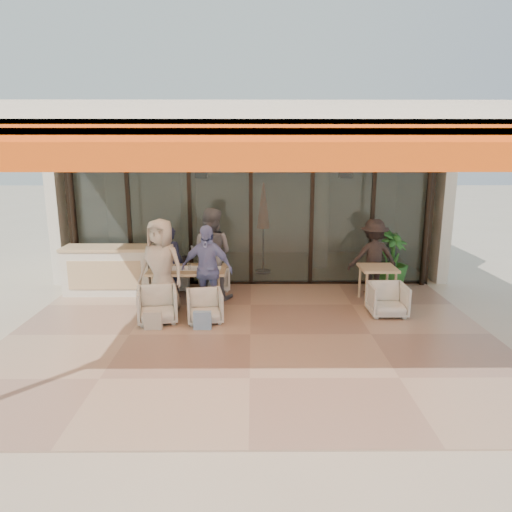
{
  "coord_description": "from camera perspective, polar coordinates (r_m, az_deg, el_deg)",
  "views": [
    {
      "loc": [
        0.05,
        -7.06,
        2.97
      ],
      "look_at": [
        0.1,
        0.9,
        1.15
      ],
      "focal_mm": 32.0,
      "sensor_mm": 36.0,
      "label": 1
    }
  ],
  "objects": [
    {
      "name": "potted_palm",
      "position": [
        10.55,
        16.64,
        -0.42
      ],
      "size": [
        1.02,
        1.02,
        1.28
      ],
      "primitive_type": "imported",
      "rotation": [
        0.0,
        0.0,
        0.75
      ],
      "color": "#1E5919",
      "rests_on": "ground"
    },
    {
      "name": "terrace_floor",
      "position": [
        7.65,
        -0.72,
        -9.91
      ],
      "size": [
        8.0,
        6.0,
        0.01
      ],
      "primitive_type": "cube",
      "color": "tan",
      "rests_on": "ground"
    },
    {
      "name": "tote_bag_blue",
      "position": [
        7.86,
        -6.72,
        -8.07
      ],
      "size": [
        0.3,
        0.1,
        0.34
      ],
      "primitive_type": "cube",
      "color": "#99BFD8",
      "rests_on": "ground"
    },
    {
      "name": "chair_far_right",
      "position": [
        9.99,
        -5.32,
        -2.55
      ],
      "size": [
        0.73,
        0.7,
        0.64
      ],
      "primitive_type": "imported",
      "rotation": [
        0.0,
        0.0,
        3.35
      ],
      "color": "silver",
      "rests_on": "ground"
    },
    {
      "name": "terrace_structure",
      "position": [
        6.8,
        -0.81,
        15.25
      ],
      "size": [
        8.0,
        6.0,
        3.4
      ],
      "color": "silver",
      "rests_on": "ground"
    },
    {
      "name": "diner_navy",
      "position": [
        9.52,
        -10.67,
        -0.82
      ],
      "size": [
        0.61,
        0.47,
        1.51
      ],
      "primitive_type": "imported",
      "rotation": [
        0.0,
        0.0,
        2.93
      ],
      "color": "#191E37",
      "rests_on": "ground"
    },
    {
      "name": "chair_far_left",
      "position": [
        10.11,
        -10.07,
        -2.65
      ],
      "size": [
        0.69,
        0.66,
        0.6
      ],
      "primitive_type": "imported",
      "rotation": [
        0.0,
        0.0,
        3.37
      ],
      "color": "silver",
      "rests_on": "ground"
    },
    {
      "name": "diner_cream",
      "position": [
        8.62,
        -11.75,
        -1.31
      ],
      "size": [
        1.01,
        0.81,
        1.79
      ],
      "primitive_type": "imported",
      "rotation": [
        0.0,
        0.0,
        -0.31
      ],
      "color": "beige",
      "rests_on": "ground"
    },
    {
      "name": "interior_block",
      "position": [
        12.39,
        -0.57,
        9.45
      ],
      "size": [
        9.05,
        3.62,
        3.52
      ],
      "color": "silver",
      "rests_on": "ground"
    },
    {
      "name": "chair_near_left",
      "position": [
        8.31,
        -12.25,
        -5.81
      ],
      "size": [
        0.8,
        0.76,
        0.7
      ],
      "primitive_type": "imported",
      "rotation": [
        0.0,
        0.0,
        0.21
      ],
      "color": "silver",
      "rests_on": "ground"
    },
    {
      "name": "diner_grey",
      "position": [
        9.36,
        -5.65,
        0.28
      ],
      "size": [
        1.06,
        0.92,
        1.88
      ],
      "primitive_type": "imported",
      "rotation": [
        0.0,
        0.0,
        2.89
      ],
      "color": "#5D5D62",
      "rests_on": "ground"
    },
    {
      "name": "side_table",
      "position": [
        9.39,
        14.97,
        -1.95
      ],
      "size": [
        0.7,
        0.7,
        0.74
      ],
      "color": "tan",
      "rests_on": "ground"
    },
    {
      "name": "ground",
      "position": [
        7.66,
        -0.72,
        -9.94
      ],
      "size": [
        70.0,
        70.0,
        0.0
      ],
      "primitive_type": "plane",
      "color": "#C6B293",
      "rests_on": "ground"
    },
    {
      "name": "glass_storefront",
      "position": [
        10.15,
        -0.64,
        5.12
      ],
      "size": [
        8.08,
        0.1,
        3.2
      ],
      "color": "#9EADA3",
      "rests_on": "ground"
    },
    {
      "name": "diner_periwinkle",
      "position": [
        8.51,
        -6.18,
        -1.69
      ],
      "size": [
        1.05,
        0.6,
        1.68
      ],
      "primitive_type": "imported",
      "rotation": [
        0.0,
        0.0,
        -0.21
      ],
      "color": "#7A88CC",
      "rests_on": "ground"
    },
    {
      "name": "tote_bag_cream",
      "position": [
        8.0,
        -12.77,
        -7.94
      ],
      "size": [
        0.3,
        0.1,
        0.34
      ],
      "primitive_type": "cube",
      "color": "silver",
      "rests_on": "ground"
    },
    {
      "name": "host_counter",
      "position": [
        10.14,
        -17.93,
        -1.68
      ],
      "size": [
        1.85,
        0.65,
        1.04
      ],
      "color": "silver",
      "rests_on": "ground"
    },
    {
      "name": "dining_table",
      "position": [
        9.04,
        -8.56,
        -1.9
      ],
      "size": [
        1.5,
        0.9,
        0.93
      ],
      "color": "tan",
      "rests_on": "ground"
    },
    {
      "name": "side_chair",
      "position": [
        8.78,
        16.12,
        -5.09
      ],
      "size": [
        0.66,
        0.62,
        0.67
      ],
      "primitive_type": "imported",
      "rotation": [
        0.0,
        0.0,
        -0.0
      ],
      "color": "silver",
      "rests_on": "ground"
    },
    {
      "name": "chair_near_right",
      "position": [
        8.19,
        -6.44,
        -6.1
      ],
      "size": [
        0.71,
        0.67,
        0.64
      ],
      "primitive_type": "imported",
      "rotation": [
        0.0,
        0.0,
        0.17
      ],
      "color": "silver",
      "rests_on": "ground"
    },
    {
      "name": "standing_woman",
      "position": [
        9.92,
        14.44,
        -0.13
      ],
      "size": [
        1.07,
        0.66,
        1.61
      ],
      "primitive_type": "imported",
      "rotation": [
        0.0,
        0.0,
        3.2
      ],
      "color": "black",
      "rests_on": "ground"
    }
  ]
}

